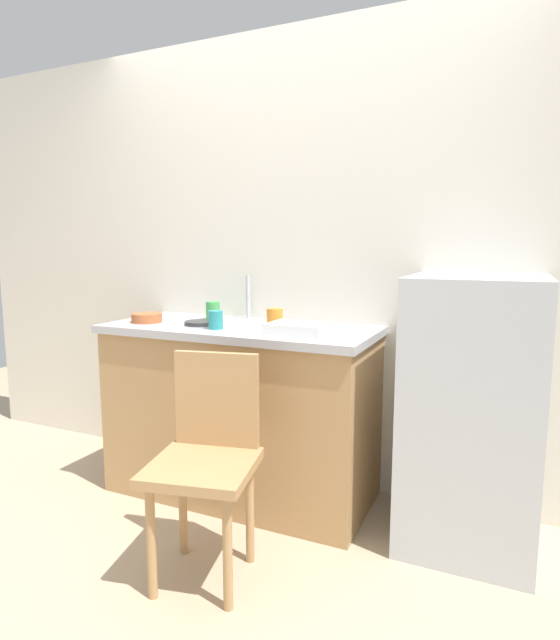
% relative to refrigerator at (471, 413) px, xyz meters
% --- Properties ---
extents(ground_plane, '(8.00, 8.00, 0.00)m').
position_rel_refrigerator_xyz_m(ground_plane, '(-0.94, -0.66, -0.60)').
color(ground_plane, tan).
extents(back_wall, '(4.80, 0.10, 2.47)m').
position_rel_refrigerator_xyz_m(back_wall, '(-0.94, 0.34, 0.64)').
color(back_wall, silver).
rests_on(back_wall, ground_plane).
extents(cabinet_base, '(1.38, 0.60, 0.88)m').
position_rel_refrigerator_xyz_m(cabinet_base, '(-1.15, -0.01, -0.16)').
color(cabinet_base, tan).
rests_on(cabinet_base, ground_plane).
extents(countertop, '(1.42, 0.64, 0.04)m').
position_rel_refrigerator_xyz_m(countertop, '(-1.15, -0.01, 0.30)').
color(countertop, '#B7B7BC').
rests_on(countertop, cabinet_base).
extents(faucet, '(0.02, 0.02, 0.24)m').
position_rel_refrigerator_xyz_m(faucet, '(-1.23, 0.24, 0.44)').
color(faucet, '#B7B7BC').
rests_on(faucet, countertop).
extents(refrigerator, '(0.56, 0.58, 1.20)m').
position_rel_refrigerator_xyz_m(refrigerator, '(0.00, 0.00, 0.00)').
color(refrigerator, silver).
rests_on(refrigerator, ground_plane).
extents(chair, '(0.47, 0.47, 0.89)m').
position_rel_refrigerator_xyz_m(chair, '(-0.94, -0.67, -0.10)').
color(chair, tan).
rests_on(chair, ground_plane).
extents(dish_tray, '(0.28, 0.20, 0.05)m').
position_rel_refrigerator_xyz_m(dish_tray, '(-0.78, -0.12, 0.34)').
color(dish_tray, white).
rests_on(dish_tray, countertop).
extents(terracotta_bowl, '(0.16, 0.16, 0.05)m').
position_rel_refrigerator_xyz_m(terracotta_bowl, '(-1.67, -0.11, 0.34)').
color(terracotta_bowl, '#B25B33').
rests_on(terracotta_bowl, countertop).
extents(hotplate, '(0.17, 0.17, 0.02)m').
position_rel_refrigerator_xyz_m(hotplate, '(-1.35, -0.07, 0.33)').
color(hotplate, '#2D2D2D').
rests_on(hotplate, countertop).
extents(cup_teal, '(0.07, 0.07, 0.09)m').
position_rel_refrigerator_xyz_m(cup_teal, '(-1.21, -0.16, 0.36)').
color(cup_teal, teal).
rests_on(cup_teal, countertop).
extents(cup_green, '(0.08, 0.08, 0.10)m').
position_rel_refrigerator_xyz_m(cup_green, '(-1.41, 0.14, 0.36)').
color(cup_green, green).
rests_on(cup_green, countertop).
extents(cup_orange, '(0.08, 0.08, 0.09)m').
position_rel_refrigerator_xyz_m(cup_orange, '(-0.97, 0.03, 0.36)').
color(cup_orange, orange).
rests_on(cup_orange, countertop).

